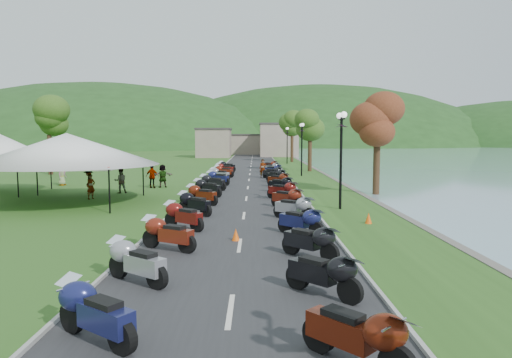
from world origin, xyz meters
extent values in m
cube|color=#2F2F31|center=(0.00, 40.00, 0.01)|extent=(7.00, 120.00, 0.02)
cube|color=gray|center=(-2.00, 85.00, 2.50)|extent=(18.00, 16.00, 5.00)
imported|color=slate|center=(-9.46, 21.93, 0.00)|extent=(0.66, 0.70, 1.54)
imported|color=slate|center=(-8.51, 24.85, 0.00)|extent=(0.92, 0.73, 1.68)
imported|color=slate|center=(-10.62, 24.73, 0.00)|extent=(0.65, 1.12, 1.64)
cone|color=#F2590C|center=(-0.16, 10.75, 0.23)|extent=(0.30, 0.30, 0.47)
camera|label=1|loc=(0.55, -5.64, 3.82)|focal=32.00mm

